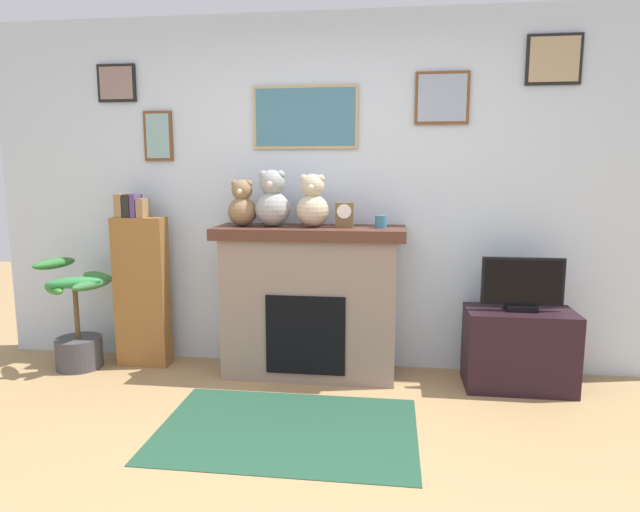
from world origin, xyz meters
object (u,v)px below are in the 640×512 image
potted_plant (78,327)px  teddy_bear_cream (272,201)px  teddy_bear_tan (312,203)px  candle_jar (381,222)px  tv_stand (519,349)px  bookshelf (142,287)px  television (522,285)px  mantel_clock (345,215)px  teddy_bear_grey (242,205)px  fireplace (310,300)px

potted_plant → teddy_bear_cream: bearing=3.5°
teddy_bear_cream → teddy_bear_tan: teddy_bear_cream is taller
candle_jar → tv_stand: bearing=-3.4°
bookshelf → television: (2.75, -0.10, 0.11)m
tv_stand → mantel_clock: mantel_clock is taller
teddy_bear_grey → candle_jar: bearing=0.0°
potted_plant → mantel_clock: size_ratio=4.72×
bookshelf → mantel_clock: bearing=-1.7°
potted_plant → mantel_clock: 2.18m
television → mantel_clock: (-1.21, 0.06, 0.46)m
teddy_bear_tan → fireplace: bearing=139.6°
fireplace → tv_stand: (1.45, -0.07, -0.28)m
potted_plant → mantel_clock: mantel_clock is taller
tv_stand → television: 0.44m
television → mantel_clock: mantel_clock is taller
potted_plant → bookshelf: bearing=16.6°
bookshelf → teddy_bear_grey: bearing=-3.1°
bookshelf → potted_plant: bookshelf is taller
fireplace → bookshelf: size_ratio=1.03×
potted_plant → teddy_bear_grey: bearing=4.2°
fireplace → candle_jar: 0.77m
candle_jar → teddy_bear_grey: size_ratio=0.26×
fireplace → teddy_bear_grey: bearing=-177.9°
potted_plant → tv_stand: (3.21, 0.04, -0.05)m
fireplace → potted_plant: (-1.75, -0.11, -0.23)m
television → teddy_bear_tan: size_ratio=1.45×
television → teddy_bear_grey: (-1.94, 0.06, 0.52)m
candle_jar → teddy_bear_grey: (-0.98, -0.00, 0.11)m
television → bookshelf: bearing=177.9°
fireplace → mantel_clock: (0.25, -0.02, 0.62)m
teddy_bear_tan → television: bearing=-2.3°
mantel_clock → teddy_bear_cream: (-0.51, 0.00, 0.09)m
tv_stand → fireplace: bearing=177.1°
potted_plant → teddy_bear_cream: 1.76m
bookshelf → mantel_clock: size_ratio=7.49×
teddy_bear_tan → tv_stand: bearing=-2.2°
tv_stand → candle_jar: 1.28m
fireplace → candle_jar: size_ratio=15.42×
fireplace → teddy_bear_tan: bearing=-40.4°
fireplace → tv_stand: fireplace is taller
fireplace → television: size_ratio=2.51×
mantel_clock → teddy_bear_grey: 0.73m
mantel_clock → teddy_bear_tan: (-0.23, 0.00, 0.08)m
mantel_clock → teddy_bear_tan: 0.24m
potted_plant → mantel_clock: (2.00, 0.09, 0.85)m
bookshelf → mantel_clock: 1.64m
teddy_bear_grey → teddy_bear_cream: teddy_bear_cream is taller
candle_jar → mantel_clock: 0.26m
teddy_bear_cream → tv_stand: bearing=-1.9°
mantel_clock → tv_stand: bearing=-2.6°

